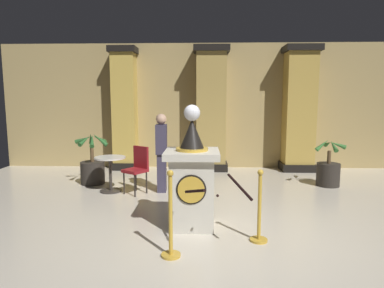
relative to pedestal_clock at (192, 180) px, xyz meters
The scene contains 14 objects.
ground_plane 0.90m from the pedestal_clock, 47.39° to the right, with size 11.68×11.68×0.00m, color beige.
back_wall 4.68m from the pedestal_clock, 85.33° to the left, with size 11.68×0.16×3.44m, color tan.
pedestal_clock is the anchor object (origin of this frame).
stanchion_near 1.07m from the pedestal_clock, 102.83° to the right, with size 0.24×0.24×1.08m.
stanchion_far 1.12m from the pedestal_clock, 28.84° to the right, with size 0.24×0.24×0.99m.
velvet_rope 0.83m from the pedestal_clock, 65.04° to the right, with size 0.85×0.84×0.22m.
column_left 4.78m from the pedestal_clock, 114.99° to the left, with size 0.73×0.73×3.31m.
column_right 5.13m from the pedestal_clock, 57.33° to the left, with size 0.93×0.93×3.31m.
column_centre_rear 4.37m from the pedestal_clock, 84.99° to the left, with size 0.94×0.94×3.31m.
potted_palm_left 3.45m from the pedestal_clock, 133.18° to the left, with size 0.79×0.74×1.19m.
potted_palm_right 3.89m from the pedestal_clock, 40.29° to the left, with size 0.70×0.70×1.08m.
bystander_guest 2.05m from the pedestal_clock, 109.85° to the left, with size 0.24×0.37×1.62m.
cafe_table 2.58m from the pedestal_clock, 133.28° to the left, with size 0.64×0.64×0.73m.
cafe_chair_red 2.14m from the pedestal_clock, 123.24° to the left, with size 0.56×0.56×0.96m.
Camera 1 is at (-0.21, -4.43, 1.90)m, focal length 31.09 mm.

